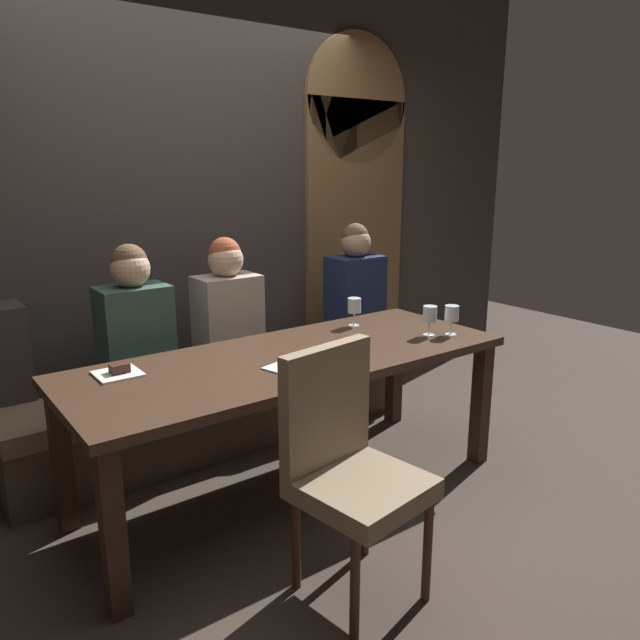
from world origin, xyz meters
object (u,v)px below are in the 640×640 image
diner_far_end (355,288)px  wine_glass_near_right (354,307)px  dining_table (293,372)px  chair_near_side (347,457)px  wine_glass_center_front (430,315)px  banquette_bench (228,408)px  diner_bearded (228,310)px  diner_redhead (135,325)px  wine_glass_end_right (452,314)px  dessert_plate (118,372)px

diner_far_end → wine_glass_near_right: (-0.40, -0.47, 0.01)m
wine_glass_near_right → dining_table: bearing=-157.6°
chair_near_side → wine_glass_near_right: chair_near_side is taller
diner_far_end → wine_glass_center_front: bearing=-102.7°
banquette_bench → wine_glass_near_right: 0.98m
chair_near_side → diner_bearded: bearing=79.7°
dining_table → banquette_bench: size_ratio=0.88×
diner_far_end → wine_glass_center_front: (-0.20, -0.87, 0.02)m
wine_glass_near_right → banquette_bench: bearing=142.8°
diner_redhead → wine_glass_end_right: 1.69m
chair_near_side → wine_glass_center_front: (1.04, 0.57, 0.30)m
chair_near_side → diner_bearded: diner_bearded is taller
diner_far_end → wine_glass_end_right: bearing=-95.7°
wine_glass_near_right → wine_glass_end_right: same height
dining_table → dessert_plate: 0.82m
diner_redhead → diner_far_end: 1.53m
banquette_bench → wine_glass_near_right: wine_glass_near_right is taller
banquette_bench → diner_far_end: 1.17m
diner_far_end → wine_glass_near_right: diner_far_end is taller
banquette_bench → wine_glass_center_front: 1.33m
wine_glass_center_front → banquette_bench: bearing=133.0°
dessert_plate → diner_far_end: bearing=15.5°
dining_table → diner_bearded: size_ratio=2.75×
diner_bearded → dining_table: bearing=-91.5°
wine_glass_center_front → dessert_plate: size_ratio=0.86×
chair_near_side → wine_glass_center_front: chair_near_side is taller
wine_glass_center_front → wine_glass_near_right: bearing=116.4°
wine_glass_near_right → wine_glass_center_front: 0.45m
dining_table → diner_bearded: bearing=88.5°
diner_far_end → dessert_plate: diner_far_end is taller
dining_table → wine_glass_near_right: 0.68m
wine_glass_center_front → dessert_plate: wine_glass_center_front is taller
banquette_bench → diner_far_end: diner_far_end is taller
banquette_bench → dessert_plate: (-0.78, -0.48, 0.53)m
banquette_bench → dessert_plate: dessert_plate is taller
wine_glass_near_right → dessert_plate: size_ratio=0.86×
diner_bearded → wine_glass_end_right: diner_bearded is taller
banquette_bench → diner_bearded: (0.02, -0.01, 0.60)m
diner_far_end → wine_glass_near_right: bearing=-130.3°
dining_table → banquette_bench: 0.82m
chair_near_side → diner_redhead: bearing=101.8°
diner_far_end → wine_glass_end_right: size_ratio=5.02×
diner_bearded → diner_far_end: diner_far_end is taller
wine_glass_end_right → dessert_plate: bearing=165.4°
dining_table → dessert_plate: bearing=164.3°
dessert_plate → banquette_bench: bearing=31.5°
wine_glass_center_front → wine_glass_end_right: bearing=-31.3°
banquette_bench → wine_glass_center_front: wine_glass_center_front is taller
banquette_bench → dessert_plate: 1.06m
dining_table → chair_near_side: bearing=-108.4°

